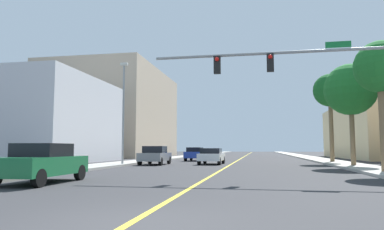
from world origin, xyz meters
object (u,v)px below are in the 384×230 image
(car_blue, at_px, (195,154))
(car_green, at_px, (42,163))
(palm_near, at_px, (381,69))
(car_white, at_px, (212,156))
(street_lamp, at_px, (123,107))
(palm_far, at_px, (330,91))
(car_gray, at_px, (155,155))
(palm_mid, at_px, (350,90))
(traffic_signal_mast, at_px, (310,75))

(car_blue, bearing_deg, car_green, -92.50)
(car_green, bearing_deg, car_blue, -94.55)
(palm_near, xyz_separation_m, car_white, (-10.29, 9.79, -4.78))
(car_white, bearing_deg, palm_near, -42.56)
(street_lamp, distance_m, car_green, 14.24)
(car_blue, height_order, car_white, car_blue)
(palm_far, bearing_deg, car_blue, 165.41)
(car_blue, bearing_deg, street_lamp, -107.08)
(car_gray, bearing_deg, car_blue, -101.71)
(palm_far, bearing_deg, palm_near, -90.48)
(street_lamp, bearing_deg, palm_mid, 2.64)
(traffic_signal_mast, bearing_deg, palm_far, 76.53)
(palm_near, bearing_deg, palm_far, 89.52)
(street_lamp, bearing_deg, car_green, -81.22)
(palm_mid, height_order, car_blue, palm_mid)
(palm_far, bearing_deg, traffic_signal_mast, -103.47)
(palm_near, bearing_deg, car_gray, 150.83)
(street_lamp, distance_m, car_white, 8.32)
(palm_near, distance_m, car_blue, 22.32)
(street_lamp, bearing_deg, palm_near, -20.43)
(traffic_signal_mast, bearing_deg, street_lamp, 142.93)
(traffic_signal_mast, bearing_deg, palm_mid, 67.88)
(traffic_signal_mast, xyz_separation_m, street_lamp, (-12.71, 9.60, -0.08))
(palm_far, height_order, car_gray, palm_far)
(traffic_signal_mast, xyz_separation_m, car_green, (-10.61, -3.97, -3.84))
(palm_mid, height_order, car_gray, palm_mid)
(palm_far, relative_size, car_green, 1.99)
(traffic_signal_mast, distance_m, palm_mid, 11.24)
(car_blue, distance_m, car_gray, 9.40)
(street_lamp, xyz_separation_m, car_green, (2.10, -13.58, -3.76))
(car_blue, bearing_deg, palm_near, -52.03)
(street_lamp, bearing_deg, car_gray, 44.59)
(car_gray, bearing_deg, palm_near, 149.57)
(street_lamp, height_order, palm_near, street_lamp)
(car_gray, relative_size, car_green, 0.99)
(traffic_signal_mast, relative_size, palm_far, 1.33)
(palm_mid, xyz_separation_m, car_blue, (-13.21, 10.46, -4.77))
(palm_mid, relative_size, car_white, 1.83)
(car_green, height_order, car_white, car_green)
(street_lamp, height_order, car_blue, street_lamp)
(traffic_signal_mast, xyz_separation_m, car_blue, (-8.99, 20.84, -3.88))
(traffic_signal_mast, height_order, car_blue, traffic_signal_mast)
(car_blue, relative_size, car_white, 1.01)
(car_green, bearing_deg, traffic_signal_mast, -160.28)
(traffic_signal_mast, distance_m, car_gray, 16.23)
(street_lamp, xyz_separation_m, car_gray, (2.02, 1.99, -3.78))
(palm_mid, xyz_separation_m, car_gray, (-14.91, 1.21, -4.75))
(palm_near, height_order, car_white, palm_near)
(car_gray, bearing_deg, street_lamp, 43.33)
(palm_far, bearing_deg, car_green, -124.66)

